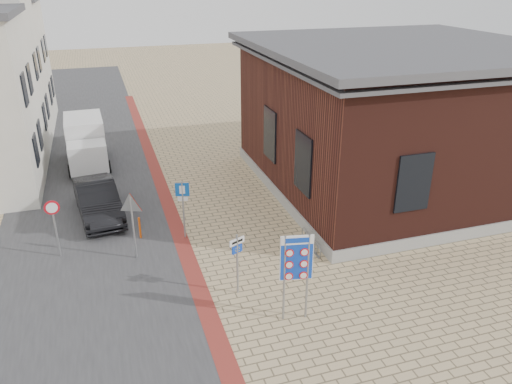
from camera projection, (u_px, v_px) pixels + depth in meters
ground at (264, 293)px, 16.53m from camera, size 120.00×120.00×0.00m
road_strip at (87, 160)px, 28.05m from camera, size 7.00×60.00×0.02m
curb_strip at (161, 186)px, 24.67m from camera, size 0.60×40.00×0.02m
brick_building at (397, 115)px, 23.68m from camera, size 13.00×13.00×6.80m
bike_rack at (311, 242)px, 19.07m from camera, size 0.08×1.80×0.60m
sedan at (98, 200)px, 21.39m from camera, size 2.15×4.77×1.52m
box_truck at (86, 142)px, 26.76m from camera, size 2.20×4.90×2.53m
border_sign at (296, 260)px, 14.51m from camera, size 0.98×0.23×2.89m
essen_sign at (237, 255)px, 15.99m from camera, size 0.55×0.27×2.17m
parking_sign at (183, 200)px, 19.27m from camera, size 0.53×0.17×2.44m
yield_sign at (131, 210)px, 17.71m from camera, size 0.87×0.40×2.59m
speed_sign at (54, 220)px, 18.02m from camera, size 0.54×0.07×2.30m
bollard at (140, 228)px, 19.72m from camera, size 0.10×0.10×0.91m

